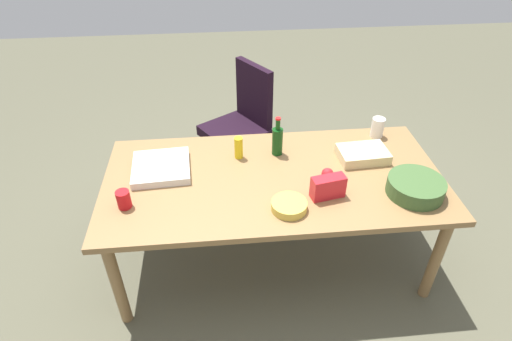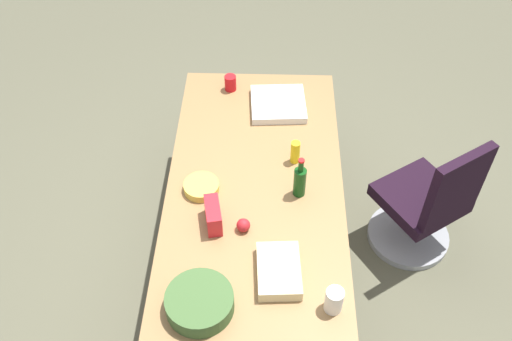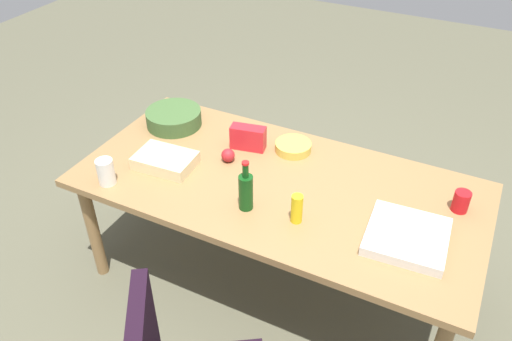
{
  "view_description": "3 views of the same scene",
  "coord_description": "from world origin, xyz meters",
  "px_view_note": "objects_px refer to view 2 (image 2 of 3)",
  "views": [
    {
      "loc": [
        0.32,
        2.1,
        2.37
      ],
      "look_at": [
        0.11,
        -0.0,
        0.79
      ],
      "focal_mm": 29.6,
      "sensor_mm": 36.0,
      "label": 1
    },
    {
      "loc": [
        -2.25,
        -0.07,
        3.25
      ],
      "look_at": [
        0.04,
        -0.0,
        0.82
      ],
      "focal_mm": 40.1,
      "sensor_mm": 36.0,
      "label": 2
    },
    {
      "loc": [
        0.86,
        -1.98,
        2.41
      ],
      "look_at": [
        -0.09,
        -0.08,
        0.84
      ],
      "focal_mm": 36.12,
      "sensor_mm": 36.0,
      "label": 3
    }
  ],
  "objects_px": {
    "conference_table": "(255,193)",
    "chip_bag_red": "(213,215)",
    "wine_bottle": "(300,181)",
    "red_solo_cup": "(230,83)",
    "chip_bowl": "(201,187)",
    "pizza_box": "(278,104)",
    "mustard_bottle": "(295,152)",
    "sheet_cake": "(279,271)",
    "salad_bowl": "(200,302)",
    "mayo_jar": "(334,300)",
    "office_chair": "(424,208)",
    "apple_red": "(243,225)"
  },
  "relations": [
    {
      "from": "office_chair",
      "to": "red_solo_cup",
      "type": "xyz_separation_m",
      "value": [
        0.74,
        1.3,
        0.41
      ]
    },
    {
      "from": "conference_table",
      "to": "chip_bag_red",
      "type": "bearing_deg",
      "value": 142.9
    },
    {
      "from": "office_chair",
      "to": "chip_bowl",
      "type": "height_order",
      "value": "office_chair"
    },
    {
      "from": "office_chair",
      "to": "red_solo_cup",
      "type": "height_order",
      "value": "office_chair"
    },
    {
      "from": "red_solo_cup",
      "to": "chip_bowl",
      "type": "bearing_deg",
      "value": 173.13
    },
    {
      "from": "sheet_cake",
      "to": "salad_bowl",
      "type": "bearing_deg",
      "value": 117.72
    },
    {
      "from": "chip_bowl",
      "to": "chip_bag_red",
      "type": "distance_m",
      "value": 0.26
    },
    {
      "from": "conference_table",
      "to": "pizza_box",
      "type": "distance_m",
      "value": 0.73
    },
    {
      "from": "wine_bottle",
      "to": "red_solo_cup",
      "type": "distance_m",
      "value": 1.05
    },
    {
      "from": "conference_table",
      "to": "salad_bowl",
      "type": "xyz_separation_m",
      "value": [
        -0.82,
        0.24,
        0.12
      ]
    },
    {
      "from": "pizza_box",
      "to": "salad_bowl",
      "type": "distance_m",
      "value": 1.58
    },
    {
      "from": "conference_table",
      "to": "mustard_bottle",
      "type": "xyz_separation_m",
      "value": [
        0.21,
        -0.24,
        0.15
      ]
    },
    {
      "from": "wine_bottle",
      "to": "chip_bag_red",
      "type": "relative_size",
      "value": 1.39
    },
    {
      "from": "sheet_cake",
      "to": "chip_bag_red",
      "type": "relative_size",
      "value": 1.6
    },
    {
      "from": "apple_red",
      "to": "chip_bowl",
      "type": "height_order",
      "value": "apple_red"
    },
    {
      "from": "pizza_box",
      "to": "mustard_bottle",
      "type": "xyz_separation_m",
      "value": [
        -0.51,
        -0.1,
        0.05
      ]
    },
    {
      "from": "office_chair",
      "to": "mayo_jar",
      "type": "relative_size",
      "value": 6.93
    },
    {
      "from": "wine_bottle",
      "to": "chip_bowl",
      "type": "xyz_separation_m",
      "value": [
        0.01,
        0.57,
        -0.08
      ]
    },
    {
      "from": "conference_table",
      "to": "mayo_jar",
      "type": "xyz_separation_m",
      "value": [
        -0.8,
        -0.41,
        0.14
      ]
    },
    {
      "from": "mustard_bottle",
      "to": "mayo_jar",
      "type": "bearing_deg",
      "value": -170.39
    },
    {
      "from": "salad_bowl",
      "to": "chip_bowl",
      "type": "bearing_deg",
      "value": 4.97
    },
    {
      "from": "pizza_box",
      "to": "sheet_cake",
      "type": "height_order",
      "value": "sheet_cake"
    },
    {
      "from": "pizza_box",
      "to": "conference_table",
      "type": "bearing_deg",
      "value": 165.64
    },
    {
      "from": "mayo_jar",
      "to": "chip_bowl",
      "type": "bearing_deg",
      "value": 43.61
    },
    {
      "from": "salad_bowl",
      "to": "chip_bag_red",
      "type": "relative_size",
      "value": 1.69
    },
    {
      "from": "salad_bowl",
      "to": "mayo_jar",
      "type": "bearing_deg",
      "value": -88.43
    },
    {
      "from": "mustard_bottle",
      "to": "chip_bowl",
      "type": "height_order",
      "value": "mustard_bottle"
    },
    {
      "from": "mustard_bottle",
      "to": "mayo_jar",
      "type": "distance_m",
      "value": 1.02
    },
    {
      "from": "red_solo_cup",
      "to": "mayo_jar",
      "type": "height_order",
      "value": "mayo_jar"
    },
    {
      "from": "salad_bowl",
      "to": "conference_table",
      "type": "bearing_deg",
      "value": -16.61
    },
    {
      "from": "mayo_jar",
      "to": "salad_bowl",
      "type": "relative_size",
      "value": 0.43
    },
    {
      "from": "wine_bottle",
      "to": "salad_bowl",
      "type": "distance_m",
      "value": 0.92
    },
    {
      "from": "apple_red",
      "to": "chip_bag_red",
      "type": "relative_size",
      "value": 0.38
    },
    {
      "from": "conference_table",
      "to": "chip_bag_red",
      "type": "xyz_separation_m",
      "value": [
        -0.29,
        0.22,
        0.14
      ]
    },
    {
      "from": "conference_table",
      "to": "red_solo_cup",
      "type": "bearing_deg",
      "value": 12.53
    },
    {
      "from": "apple_red",
      "to": "mayo_jar",
      "type": "bearing_deg",
      "value": -135.6
    },
    {
      "from": "apple_red",
      "to": "chip_bag_red",
      "type": "bearing_deg",
      "value": 76.6
    },
    {
      "from": "apple_red",
      "to": "mustard_bottle",
      "type": "bearing_deg",
      "value": -28.42
    },
    {
      "from": "wine_bottle",
      "to": "red_solo_cup",
      "type": "xyz_separation_m",
      "value": [
        0.95,
        0.46,
        -0.05
      ]
    },
    {
      "from": "office_chair",
      "to": "sheet_cake",
      "type": "relative_size",
      "value": 3.12
    },
    {
      "from": "chip_bag_red",
      "to": "chip_bowl",
      "type": "bearing_deg",
      "value": 20.5
    },
    {
      "from": "red_solo_cup",
      "to": "chip_bowl",
      "type": "height_order",
      "value": "red_solo_cup"
    },
    {
      "from": "apple_red",
      "to": "salad_bowl",
      "type": "relative_size",
      "value": 0.22
    },
    {
      "from": "pizza_box",
      "to": "chip_bag_red",
      "type": "xyz_separation_m",
      "value": [
        -1.0,
        0.35,
        0.04
      ]
    },
    {
      "from": "red_solo_cup",
      "to": "pizza_box",
      "type": "bearing_deg",
      "value": -118.64
    },
    {
      "from": "red_solo_cup",
      "to": "mayo_jar",
      "type": "distance_m",
      "value": 1.8
    },
    {
      "from": "red_solo_cup",
      "to": "chip_bag_red",
      "type": "distance_m",
      "value": 1.19
    },
    {
      "from": "conference_table",
      "to": "apple_red",
      "type": "xyz_separation_m",
      "value": [
        -0.33,
        0.05,
        0.11
      ]
    },
    {
      "from": "conference_table",
      "to": "apple_red",
      "type": "distance_m",
      "value": 0.35
    },
    {
      "from": "pizza_box",
      "to": "chip_bowl",
      "type": "bearing_deg",
      "value": 145.87
    }
  ]
}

